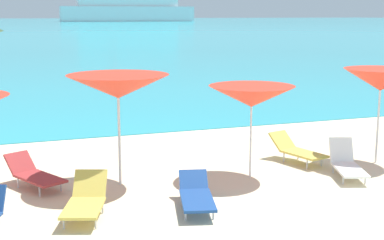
# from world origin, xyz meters

# --- Properties ---
(ground_plane) EXTENTS (50.00, 100.00, 0.30)m
(ground_plane) POSITION_xyz_m (0.00, 10.00, -0.15)
(ground_plane) COLOR beige
(ocean_water) EXTENTS (650.00, 440.00, 0.02)m
(ocean_water) POSITION_xyz_m (0.00, 228.60, 0.01)
(ocean_water) COLOR #2DADBC
(ocean_water) RESTS_ON ground_plane
(umbrella_2) EXTENTS (2.25, 2.25, 2.34)m
(umbrella_2) POSITION_xyz_m (-4.50, 3.93, 2.09)
(umbrella_2) COLOR silver
(umbrella_2) RESTS_ON ground_plane
(umbrella_3) EXTENTS (2.05, 2.05, 2.04)m
(umbrella_3) POSITION_xyz_m (-1.68, 3.48, 1.81)
(umbrella_3) COLOR silver
(umbrella_3) RESTS_ON ground_plane
(umbrella_4) EXTENTS (1.81, 1.81, 2.29)m
(umbrella_4) POSITION_xyz_m (1.74, 3.56, 2.02)
(umbrella_4) COLOR silver
(umbrella_4) RESTS_ON ground_plane
(lounge_chair_2) EXTENTS (0.95, 1.70, 0.54)m
(lounge_chair_2) POSITION_xyz_m (-3.49, 1.99, 0.26)
(lounge_chair_2) COLOR #1E478C
(lounge_chair_2) RESTS_ON ground_plane
(lounge_chair_3) EXTENTS (1.00, 1.58, 0.75)m
(lounge_chair_3) POSITION_xyz_m (0.38, 2.83, 0.29)
(lounge_chair_3) COLOR white
(lounge_chair_3) RESTS_ON ground_plane
(lounge_chair_4) EXTENTS (1.07, 1.59, 0.69)m
(lounge_chair_4) POSITION_xyz_m (-5.50, 2.23, 0.32)
(lounge_chair_4) COLOR #D8BF4C
(lounge_chair_4) RESTS_ON ground_plane
(lounge_chair_6) EXTENTS (0.94, 1.63, 0.65)m
(lounge_chair_6) POSITION_xyz_m (-0.07, 4.23, 0.32)
(lounge_chair_6) COLOR #D8BF4C
(lounge_chair_6) RESTS_ON ground_plane
(lounge_chair_8) EXTENTS (1.21, 1.66, 0.64)m
(lounge_chair_8) POSITION_xyz_m (-6.24, 4.30, 0.30)
(lounge_chair_8) COLOR #A53333
(lounge_chair_8) RESTS_ON ground_plane
(cruise_ship) EXTENTS (62.50, 12.82, 21.42)m
(cruise_ship) POSITION_xyz_m (54.50, 253.21, 8.19)
(cruise_ship) COLOR white
(cruise_ship) RESTS_ON ocean_water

